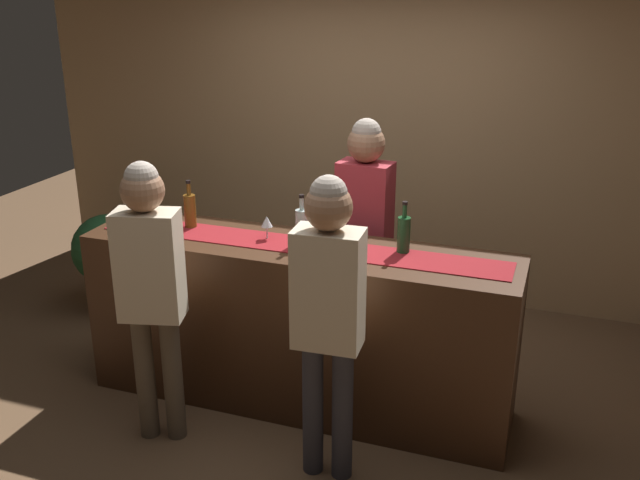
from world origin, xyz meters
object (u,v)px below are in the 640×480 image
object	(u,v)px
wine_bottle_clear	(302,226)
customer_browsing	(150,276)
wine_bottle_green	(404,234)
customer_sipping	(328,301)
wine_glass_mid_counter	(321,238)
potted_plant_tall	(108,257)
bartender	(364,218)
wine_bottle_amber	(190,210)
wine_glass_near_customer	(267,222)

from	to	relation	value
wine_bottle_clear	customer_browsing	bearing A→B (deg)	-134.63
wine_bottle_green	customer_sipping	xyz separation A→B (m)	(-0.21, -0.70, -0.14)
wine_bottle_green	wine_glass_mid_counter	bearing A→B (deg)	-154.63
customer_sipping	potted_plant_tall	bearing A→B (deg)	146.63
wine_bottle_clear	wine_glass_mid_counter	distance (m)	0.21
bartender	potted_plant_tall	xyz separation A→B (m)	(-2.10, 0.11, -0.59)
bartender	wine_glass_mid_counter	bearing A→B (deg)	90.33
wine_bottle_green	customer_browsing	size ratio (longest dim) A/B	0.18
customer_browsing	customer_sipping	bearing A→B (deg)	-14.62
wine_bottle_clear	bartender	world-z (taller)	bartender
wine_bottle_amber	wine_glass_near_customer	bearing A→B (deg)	-3.88
wine_glass_mid_counter	customer_browsing	xyz separation A→B (m)	(-0.79, -0.50, -0.14)
wine_glass_mid_counter	wine_bottle_clear	bearing A→B (deg)	140.52
bartender	customer_browsing	distance (m)	1.46
customer_browsing	potted_plant_tall	distance (m)	1.89
wine_glass_mid_counter	wine_bottle_green	bearing A→B (deg)	25.37
wine_bottle_amber	potted_plant_tall	distance (m)	1.45
wine_bottle_green	customer_sipping	distance (m)	0.74
wine_glass_near_customer	customer_browsing	distance (m)	0.78
bartender	customer_browsing	size ratio (longest dim) A/B	1.04
wine_glass_near_customer	customer_browsing	size ratio (longest dim) A/B	0.09
potted_plant_tall	customer_browsing	bearing A→B (deg)	-46.35
wine_glass_mid_counter	customer_sipping	world-z (taller)	customer_sipping
wine_bottle_amber	customer_sipping	world-z (taller)	customer_sipping
wine_bottle_amber	wine_glass_near_customer	world-z (taller)	wine_bottle_amber
wine_bottle_green	wine_bottle_amber	size ratio (longest dim) A/B	1.00
customer_sipping	potted_plant_tall	distance (m)	2.66
wine_bottle_green	potted_plant_tall	size ratio (longest dim) A/B	0.38
customer_sipping	wine_bottle_amber	bearing A→B (deg)	145.75
potted_plant_tall	wine_bottle_amber	bearing A→B (deg)	-29.10
wine_bottle_clear	wine_bottle_green	size ratio (longest dim) A/B	1.00
wine_glass_mid_counter	potted_plant_tall	xyz separation A→B (m)	(-2.04, 0.80, -0.69)
wine_bottle_green	potted_plant_tall	xyz separation A→B (m)	(-2.47, 0.60, -0.69)
customer_sipping	potted_plant_tall	xyz separation A→B (m)	(-2.26, 1.30, -0.56)
wine_glass_near_customer	wine_glass_mid_counter	distance (m)	0.42
wine_glass_near_customer	customer_sipping	size ratio (longest dim) A/B	0.09
wine_bottle_amber	potted_plant_tall	size ratio (longest dim) A/B	0.38
wine_bottle_green	wine_glass_mid_counter	world-z (taller)	wine_bottle_green
potted_plant_tall	customer_sipping	bearing A→B (deg)	-30.02
wine_bottle_clear	potted_plant_tall	world-z (taller)	wine_bottle_clear
wine_bottle_amber	customer_sipping	bearing A→B (deg)	-30.90
wine_bottle_clear	potted_plant_tall	bearing A→B (deg)	160.38
wine_glass_mid_counter	customer_browsing	world-z (taller)	customer_browsing
wine_glass_mid_counter	bartender	world-z (taller)	bartender
bartender	customer_sipping	size ratio (longest dim) A/B	1.02
customer_sipping	customer_browsing	bearing A→B (deg)	176.85
wine_glass_near_customer	customer_sipping	xyz separation A→B (m)	(0.61, -0.65, -0.13)
potted_plant_tall	wine_bottle_clear	bearing A→B (deg)	-19.62
wine_glass_mid_counter	customer_sipping	bearing A→B (deg)	-66.63
wine_bottle_amber	customer_browsing	xyz separation A→B (m)	(0.13, -0.69, -0.15)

